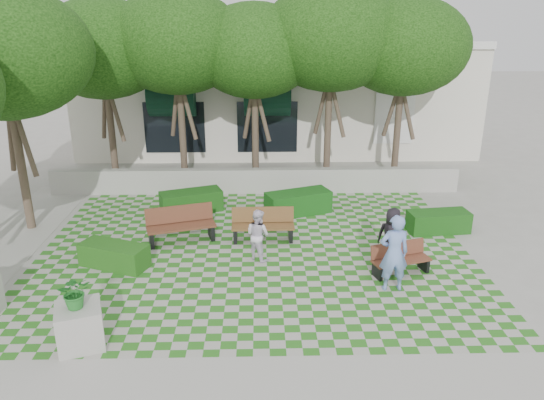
{
  "coord_description": "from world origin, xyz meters",
  "views": [
    {
      "loc": [
        0.17,
        -12.46,
        6.5
      ],
      "look_at": [
        0.5,
        1.5,
        1.4
      ],
      "focal_mm": 35.0,
      "sensor_mm": 36.0,
      "label": 1
    }
  ],
  "objects_px": {
    "planter_front": "(79,318)",
    "hedge_east": "(438,222)",
    "bench_mid": "(263,225)",
    "person_white": "(258,235)",
    "hedge_midleft": "(191,201)",
    "bench_west": "(181,225)",
    "person_blue": "(394,253)",
    "person_dark": "(392,237)",
    "hedge_west": "(114,255)",
    "bench_east": "(400,259)",
    "hedge_midright": "(298,203)"
  },
  "relations": [
    {
      "from": "bench_east",
      "to": "hedge_east",
      "type": "height_order",
      "value": "bench_east"
    },
    {
      "from": "hedge_midleft",
      "to": "hedge_west",
      "type": "height_order",
      "value": "hedge_midleft"
    },
    {
      "from": "bench_west",
      "to": "hedge_midleft",
      "type": "distance_m",
      "value": 2.42
    },
    {
      "from": "hedge_east",
      "to": "hedge_west",
      "type": "relative_size",
      "value": 1.02
    },
    {
      "from": "person_blue",
      "to": "person_white",
      "type": "height_order",
      "value": "person_blue"
    },
    {
      "from": "bench_west",
      "to": "hedge_midright",
      "type": "distance_m",
      "value": 4.19
    },
    {
      "from": "bench_mid",
      "to": "bench_west",
      "type": "bearing_deg",
      "value": -179.9
    },
    {
      "from": "hedge_midright",
      "to": "planter_front",
      "type": "relative_size",
      "value": 1.35
    },
    {
      "from": "hedge_east",
      "to": "hedge_midleft",
      "type": "height_order",
      "value": "hedge_midleft"
    },
    {
      "from": "planter_front",
      "to": "person_white",
      "type": "height_order",
      "value": "planter_front"
    },
    {
      "from": "hedge_midleft",
      "to": "person_white",
      "type": "distance_m",
      "value": 4.3
    },
    {
      "from": "hedge_west",
      "to": "bench_east",
      "type": "bearing_deg",
      "value": -4.22
    },
    {
      "from": "bench_west",
      "to": "person_blue",
      "type": "height_order",
      "value": "person_blue"
    },
    {
      "from": "person_dark",
      "to": "bench_east",
      "type": "bearing_deg",
      "value": 130.35
    },
    {
      "from": "bench_west",
      "to": "planter_front",
      "type": "distance_m",
      "value": 5.26
    },
    {
      "from": "bench_east",
      "to": "hedge_midright",
      "type": "relative_size",
      "value": 0.76
    },
    {
      "from": "bench_east",
      "to": "person_white",
      "type": "relative_size",
      "value": 1.13
    },
    {
      "from": "hedge_west",
      "to": "person_blue",
      "type": "distance_m",
      "value": 7.23
    },
    {
      "from": "bench_west",
      "to": "hedge_west",
      "type": "relative_size",
      "value": 1.15
    },
    {
      "from": "hedge_midright",
      "to": "planter_front",
      "type": "xyz_separation_m",
      "value": [
        -4.92,
        -7.25,
        0.27
      ]
    },
    {
      "from": "hedge_midright",
      "to": "hedge_midleft",
      "type": "height_order",
      "value": "hedge_midright"
    },
    {
      "from": "bench_west",
      "to": "hedge_midright",
      "type": "height_order",
      "value": "bench_west"
    },
    {
      "from": "planter_front",
      "to": "person_blue",
      "type": "bearing_deg",
      "value": 17.14
    },
    {
      "from": "hedge_west",
      "to": "person_white",
      "type": "height_order",
      "value": "person_white"
    },
    {
      "from": "person_dark",
      "to": "person_white",
      "type": "relative_size",
      "value": 1.11
    },
    {
      "from": "hedge_east",
      "to": "bench_west",
      "type": "bearing_deg",
      "value": -176.15
    },
    {
      "from": "bench_east",
      "to": "hedge_east",
      "type": "bearing_deg",
      "value": 37.89
    },
    {
      "from": "hedge_midleft",
      "to": "planter_front",
      "type": "height_order",
      "value": "planter_front"
    },
    {
      "from": "planter_front",
      "to": "hedge_east",
      "type": "bearing_deg",
      "value": 31.62
    },
    {
      "from": "bench_east",
      "to": "bench_west",
      "type": "xyz_separation_m",
      "value": [
        -5.92,
        2.13,
        0.11
      ]
    },
    {
      "from": "hedge_midleft",
      "to": "person_blue",
      "type": "xyz_separation_m",
      "value": [
        5.5,
        -5.39,
        0.62
      ]
    },
    {
      "from": "hedge_midleft",
      "to": "person_dark",
      "type": "bearing_deg",
      "value": -34.93
    },
    {
      "from": "bench_mid",
      "to": "person_blue",
      "type": "height_order",
      "value": "person_blue"
    },
    {
      "from": "bench_mid",
      "to": "hedge_midleft",
      "type": "height_order",
      "value": "bench_mid"
    },
    {
      "from": "person_dark",
      "to": "planter_front",
      "type": "bearing_deg",
      "value": 52.03
    },
    {
      "from": "hedge_west",
      "to": "person_dark",
      "type": "relative_size",
      "value": 1.14
    },
    {
      "from": "bench_mid",
      "to": "person_blue",
      "type": "relative_size",
      "value": 0.94
    },
    {
      "from": "hedge_midleft",
      "to": "hedge_midright",
      "type": "bearing_deg",
      "value": -4.06
    },
    {
      "from": "hedge_west",
      "to": "hedge_east",
      "type": "bearing_deg",
      "value": 12.72
    },
    {
      "from": "person_dark",
      "to": "bench_mid",
      "type": "bearing_deg",
      "value": 0.09
    },
    {
      "from": "hedge_midright",
      "to": "person_blue",
      "type": "bearing_deg",
      "value": -69.52
    },
    {
      "from": "bench_east",
      "to": "person_blue",
      "type": "bearing_deg",
      "value": -133.29
    },
    {
      "from": "bench_mid",
      "to": "hedge_east",
      "type": "distance_m",
      "value": 5.4
    },
    {
      "from": "hedge_east",
      "to": "person_white",
      "type": "distance_m",
      "value": 5.8
    },
    {
      "from": "bench_mid",
      "to": "planter_front",
      "type": "height_order",
      "value": "planter_front"
    },
    {
      "from": "hedge_east",
      "to": "hedge_west",
      "type": "xyz_separation_m",
      "value": [
        -9.32,
        -2.1,
        -0.01
      ]
    },
    {
      "from": "bench_west",
      "to": "planter_front",
      "type": "relative_size",
      "value": 1.32
    },
    {
      "from": "bench_east",
      "to": "hedge_midright",
      "type": "distance_m",
      "value": 4.89
    },
    {
      "from": "hedge_midleft",
      "to": "person_dark",
      "type": "height_order",
      "value": "person_dark"
    },
    {
      "from": "bench_mid",
      "to": "person_white",
      "type": "distance_m",
      "value": 1.29
    }
  ]
}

